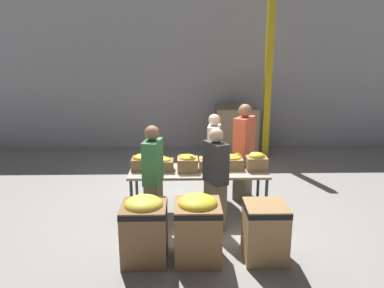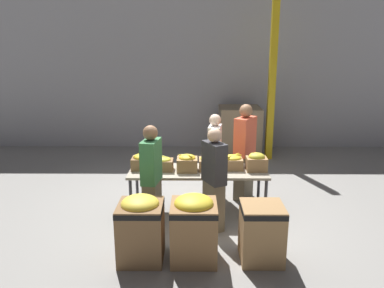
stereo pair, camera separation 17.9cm
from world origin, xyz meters
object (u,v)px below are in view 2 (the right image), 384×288
Objects in this scene: banana_box_0 at (142,161)px; pallet_stack_0 at (239,131)px; sorting_table at (198,173)px; volunteer_3 at (214,180)px; banana_box_5 at (256,162)px; support_pillar at (272,78)px; banana_box_1 at (163,163)px; volunteer_2 at (215,157)px; banana_box_3 at (209,163)px; banana_box_2 at (187,163)px; banana_box_4 at (232,162)px; volunteer_0 at (245,153)px; donation_bin_0 at (141,226)px; volunteer_1 at (152,179)px; donation_bin_1 at (194,226)px; donation_bin_2 at (262,231)px.

pallet_stack_0 reaches higher than banana_box_0.
volunteer_3 reaches higher than sorting_table.
banana_box_5 is 0.93m from volunteer_3.
banana_box_5 is 0.08× the size of support_pillar.
banana_box_1 is 0.08× the size of support_pillar.
volunteer_2 is at bearing 65.27° from sorting_table.
banana_box_3 is 0.63m from volunteer_3.
banana_box_0 is at bearing -131.11° from support_pillar.
banana_box_2 reaches higher than banana_box_3.
volunteer_0 reaches higher than banana_box_4.
banana_box_5 is at bearing 40.57° from donation_bin_0.
banana_box_0 is 1.34m from volunteer_3.
support_pillar is at bearing 48.89° from banana_box_0.
volunteer_1 is at bearing -100.31° from banana_box_1.
volunteer_0 reaches higher than banana_box_5.
donation_bin_1 is 5.23m from support_pillar.
banana_box_2 is at bearing -167.58° from banana_box_3.
volunteer_1 is at bearing -137.76° from sorting_table.
support_pillar is (2.48, 3.82, 1.19)m from volunteer_1.
volunteer_1 reaches higher than volunteer_3.
volunteer_1 is at bearing 86.12° from donation_bin_0.
support_pillar reaches higher than pallet_stack_0.
banana_box_1 is 0.38× the size of donation_bin_0.
donation_bin_2 is at bearing -95.67° from banana_box_5.
volunteer_1 reaches higher than donation_bin_0.
donation_bin_1 is at bearing -70.66° from banana_box_1.
support_pillar is at bearing -28.40° from pallet_stack_0.
donation_bin_2 is at bearing -41.31° from banana_box_0.
volunteer_0 is 2.97m from pallet_stack_0.
volunteer_2 is at bearing 25.46° from banana_box_0.
banana_box_2 is at bearing 10.61° from volunteer_3.
donation_bin_1 is at bearing -112.39° from banana_box_4.
donation_bin_1 is (0.63, -0.83, -0.33)m from volunteer_1.
banana_box_3 is 1.07× the size of banana_box_5.
volunteer_0 reaches higher than banana_box_1.
sorting_table is 6.82× the size of banana_box_1.
volunteer_3 is at bearing -112.47° from support_pillar.
volunteer_0 is 2.29× the size of donation_bin_2.
donation_bin_2 is (1.39, -1.46, -0.45)m from banana_box_1.
banana_box_1 is 1.00× the size of banana_box_5.
support_pillar reaches higher than volunteer_1.
banana_box_1 reaches higher than sorting_table.
support_pillar is (1.22, 3.10, 1.13)m from banana_box_4.
donation_bin_0 is at bearing 180.00° from donation_bin_1.
banana_box_1 is 2.06m from donation_bin_2.
banana_box_5 is (0.77, -0.04, 0.03)m from banana_box_3.
pallet_stack_0 is at bearing 174.03° from volunteer_2.
banana_box_3 is (1.11, -0.03, -0.01)m from banana_box_0.
volunteer_1 is at bearing -159.01° from banana_box_5.
donation_bin_2 is (0.58, -0.88, -0.37)m from volunteer_3.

